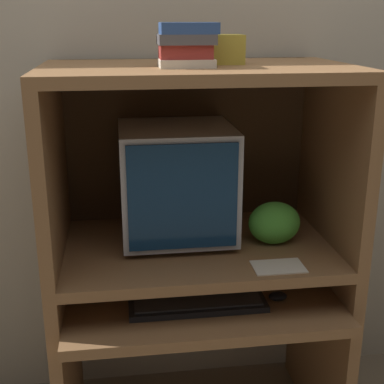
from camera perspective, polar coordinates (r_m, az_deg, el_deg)
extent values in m
cube|color=#B2A893|center=(2.09, -0.86, 12.09)|extent=(6.00, 0.06, 2.60)
cube|color=brown|center=(2.09, -13.04, -17.67)|extent=(0.04, 0.60, 0.62)
cube|color=brown|center=(2.21, 13.29, -15.65)|extent=(0.04, 0.60, 0.62)
cube|color=brown|center=(1.81, 1.32, -12.34)|extent=(0.91, 0.41, 0.04)
cube|color=brown|center=(1.90, -13.86, -8.20)|extent=(0.04, 0.60, 0.15)
cube|color=brown|center=(2.02, 14.07, -6.54)|extent=(0.04, 0.60, 0.15)
cube|color=brown|center=(1.88, 0.58, -6.01)|extent=(0.91, 0.60, 0.04)
cube|color=brown|center=(1.77, -14.77, 2.90)|extent=(0.04, 0.60, 0.61)
cube|color=brown|center=(1.90, 14.93, 3.92)|extent=(0.04, 0.60, 0.61)
cube|color=brown|center=(1.72, 0.65, 12.80)|extent=(0.91, 0.60, 0.04)
cube|color=#48321E|center=(2.05, -0.58, 5.54)|extent=(0.91, 0.01, 0.61)
cylinder|color=#B2B2B7|center=(1.93, -1.62, -4.52)|extent=(0.21, 0.21, 0.02)
cube|color=#B2B2B7|center=(1.86, -1.67, 1.22)|extent=(0.39, 0.37, 0.38)
cube|color=navy|center=(1.68, -0.97, -0.59)|extent=(0.35, 0.01, 0.35)
cube|color=black|center=(1.78, 0.58, -11.80)|extent=(0.45, 0.15, 0.02)
cube|color=#333335|center=(1.78, 0.58, -11.44)|extent=(0.41, 0.12, 0.01)
ellipsoid|color=black|center=(1.84, 9.13, -10.92)|extent=(0.06, 0.04, 0.03)
ellipsoid|color=green|center=(1.87, 8.77, -3.27)|extent=(0.18, 0.14, 0.15)
cube|color=beige|center=(1.64, -0.62, 13.60)|extent=(0.16, 0.12, 0.02)
cube|color=maroon|center=(1.64, -0.71, 14.74)|extent=(0.15, 0.10, 0.04)
cube|color=#4C4C51|center=(1.64, -0.63, 15.98)|extent=(0.17, 0.13, 0.03)
cube|color=navy|center=(1.63, -0.36, 17.07)|extent=(0.17, 0.11, 0.03)
cube|color=beige|center=(1.72, 9.20, -7.87)|extent=(0.16, 0.11, 0.00)
cube|color=gold|center=(1.77, 3.21, 14.96)|extent=(0.13, 0.11, 0.09)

